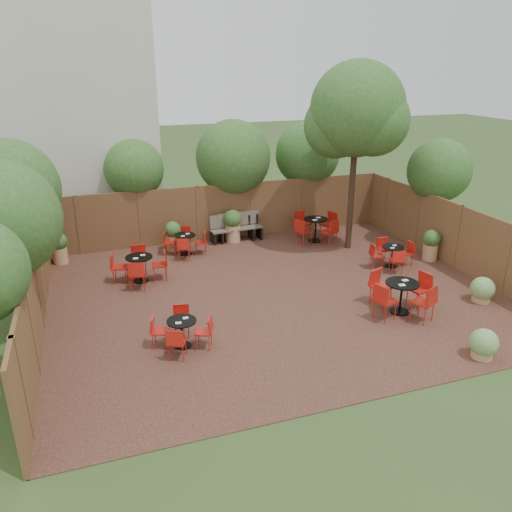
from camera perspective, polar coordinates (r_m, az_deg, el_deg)
name	(u,v)px	position (r m, az deg, el deg)	size (l,w,h in m)	color
ground	(275,294)	(14.03, 2.13, -4.33)	(80.00, 80.00, 0.00)	#354F23
courtyard_paving	(275,294)	(14.02, 2.13, -4.29)	(12.00, 10.00, 0.02)	#371D16
fence_back	(225,212)	(18.13, -3.48, 5.03)	(12.00, 0.08, 2.00)	#4E2F1D
fence_left	(36,291)	(12.91, -23.60, -3.69)	(0.08, 10.00, 2.00)	#4E2F1D
fence_right	(458,237)	(16.63, 21.89, 1.99)	(0.08, 10.00, 2.00)	#4E2F1D
neighbour_building	(82,121)	(19.90, -19.14, 14.21)	(5.00, 4.00, 8.00)	beige
overhang_foliage	(173,179)	(15.40, -9.32, 8.57)	(15.61, 10.51, 2.70)	#2B561B
courtyard_tree	(357,115)	(16.70, 11.35, 15.36)	(3.04, 2.99, 6.12)	black
park_bench_left	(232,227)	(17.96, -2.78, 3.27)	(1.60, 0.66, 0.97)	brown
park_bench_right	(239,226)	(18.04, -1.88, 3.40)	(1.63, 0.65, 0.98)	brown
bistro_tables	(281,262)	(14.96, 2.84, -0.73)	(9.06, 7.46, 0.96)	black
planters	(225,236)	(16.87, -3.48, 2.32)	(11.85, 4.38, 1.15)	tan
low_shrubs	(501,319)	(13.37, 25.95, -6.39)	(2.56, 3.01, 0.68)	tan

